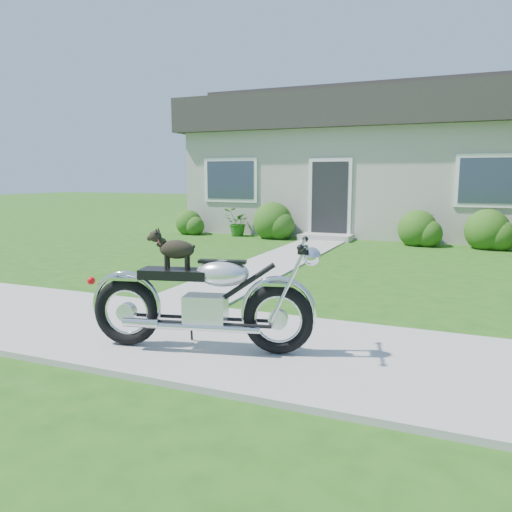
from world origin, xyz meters
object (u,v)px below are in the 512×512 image
Objects in this scene: motorcycle_with_dog at (205,298)px; potted_plant_left at (237,222)px; potted_plant_right at (424,229)px; house at (401,162)px.

potted_plant_left is at bearing 100.06° from motorcycle_with_dog.
potted_plant_left is at bearing 180.00° from potted_plant_right.
house is at bearing 75.56° from motorcycle_with_dog.
house is 15.22× the size of potted_plant_right.
motorcycle_with_dog reaches higher than potted_plant_right.
potted_plant_right is 9.03m from motorcycle_with_dog.
potted_plant_right is 0.38× the size of motorcycle_with_dog.
house reaches higher than motorcycle_with_dog.
potted_plant_right is at bearing 68.47° from motorcycle_with_dog.
potted_plant_left is 5.14m from potted_plant_right.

